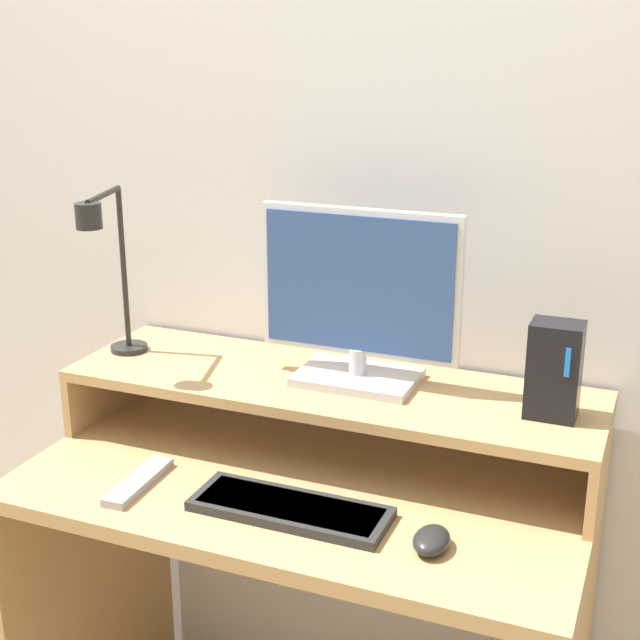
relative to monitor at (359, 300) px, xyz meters
The scene contains 9 objects.
wall_back 0.25m from the monitor, 106.17° to the left, with size 6.00×0.05×2.50m.
desk 0.58m from the monitor, 108.32° to the right, with size 1.08×0.60×0.76m.
monitor_shelf 0.20m from the monitor, 158.33° to the right, with size 1.08×0.33×0.15m.
monitor is the anchor object (origin of this frame).
desk_lamp 0.52m from the monitor, 168.52° to the right, with size 0.11×0.23×0.37m.
router_dock 0.39m from the monitor, ahead, with size 0.09×0.08×0.18m.
keyboard 0.43m from the monitor, 94.21° to the right, with size 0.36×0.13×0.02m.
mouse 0.50m from the monitor, 51.57° to the right, with size 0.06×0.09×0.03m.
remote_control 0.55m from the monitor, 137.28° to the right, with size 0.05×0.19×0.02m.
Camera 1 is at (0.61, -1.12, 1.58)m, focal length 50.00 mm.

